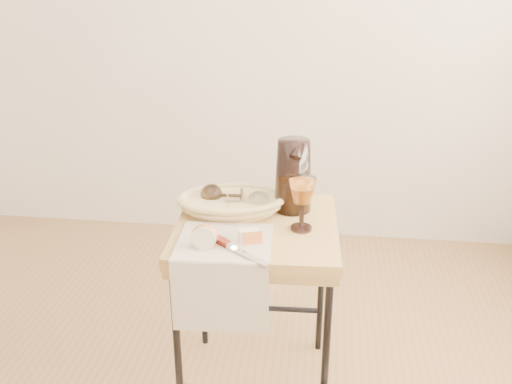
% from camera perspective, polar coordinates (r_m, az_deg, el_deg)
% --- Properties ---
extents(side_table, '(0.55, 0.55, 0.67)m').
position_cam_1_polar(side_table, '(2.01, 0.07, -11.81)').
color(side_table, brown).
rests_on(side_table, floor).
extents(tea_towel, '(0.30, 0.27, 0.01)m').
position_cam_1_polar(tea_towel, '(1.72, -3.22, -5.09)').
color(tea_towel, beige).
rests_on(tea_towel, side_table).
extents(bread_basket, '(0.37, 0.29, 0.06)m').
position_cam_1_polar(bread_basket, '(1.92, -2.43, -1.19)').
color(bread_basket, tan).
rests_on(bread_basket, side_table).
extents(goblet_lying_a, '(0.13, 0.08, 0.08)m').
position_cam_1_polar(goblet_lying_a, '(1.93, -3.23, -0.34)').
color(goblet_lying_a, '#493827').
rests_on(goblet_lying_a, bread_basket).
extents(goblet_lying_b, '(0.13, 0.10, 0.07)m').
position_cam_1_polar(goblet_lying_b, '(1.89, -1.08, -0.95)').
color(goblet_lying_b, white).
rests_on(goblet_lying_b, bread_basket).
extents(pitcher, '(0.23, 0.28, 0.29)m').
position_cam_1_polar(pitcher, '(1.90, 3.79, 1.70)').
color(pitcher, black).
rests_on(pitcher, side_table).
extents(wine_goblet, '(0.10, 0.10, 0.18)m').
position_cam_1_polar(wine_goblet, '(1.77, 4.69, -1.22)').
color(wine_goblet, white).
rests_on(wine_goblet, side_table).
extents(apple_half, '(0.08, 0.04, 0.07)m').
position_cam_1_polar(apple_half, '(1.68, -5.22, -4.41)').
color(apple_half, red).
rests_on(apple_half, tea_towel).
extents(apple_wedge, '(0.07, 0.05, 0.04)m').
position_cam_1_polar(apple_wedge, '(1.71, -0.75, -4.45)').
color(apple_wedge, '#EFE8C3').
rests_on(apple_wedge, tea_towel).
extents(table_knife, '(0.22, 0.18, 0.02)m').
position_cam_1_polar(table_knife, '(1.67, -2.27, -5.57)').
color(table_knife, silver).
rests_on(table_knife, tea_towel).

